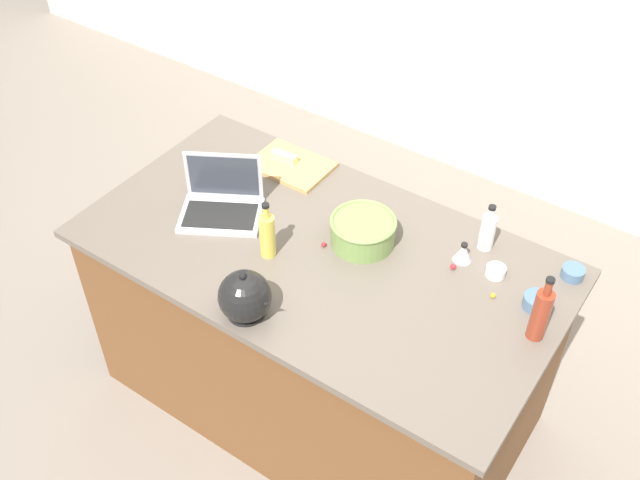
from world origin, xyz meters
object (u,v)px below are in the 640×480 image
Objects in this scene: bottle_soy at (541,314)px; kettle at (245,297)px; cutting_board at (291,165)px; kitchen_timer at (463,252)px; ramekin_medium at (573,273)px; ramekin_wide at (537,302)px; mixing_bowl_large at (363,231)px; bottle_oil at (267,235)px; laptop at (222,202)px; bottle_vinegar at (488,231)px; butter_stick_left at (285,157)px; ramekin_small at (496,271)px.

kettle is (-0.84, -0.46, -0.03)m from bottle_soy.
kitchen_timer reaches higher than cutting_board.
ramekin_wide is at bearing -103.64° from ramekin_medium.
kettle reaches higher than mixing_bowl_large.
bottle_soy is at bearing 28.68° from kettle.
kettle reaches higher than ramekin_medium.
ramekin_medium is 0.88× the size of ramekin_wide.
laptop is at bearing 162.67° from bottle_oil.
bottle_vinegar is 1.77× the size of butter_stick_left.
cutting_board is 0.84m from kitchen_timer.
bottle_soy is (0.32, -0.30, 0.03)m from bottle_vinegar.
bottle_soy is 1.23m from cutting_board.
mixing_bowl_large reaches higher than ramekin_wide.
bottle_vinegar reaches higher than butter_stick_left.
mixing_bowl_large is 0.77× the size of cutting_board.
bottle_vinegar is at bearing 70.69° from kitchen_timer.
laptop reaches higher than cutting_board.
ramekin_medium is 0.39m from kitchen_timer.
laptop is 0.31m from bottle_oil.
kettle reaches higher than kitchen_timer.
ramekin_small is at bearing 140.58° from bottle_soy.
ramekin_wide is (0.66, 0.06, -0.03)m from mixing_bowl_large.
butter_stick_left is 1.23m from ramekin_medium.
bottle_vinegar is 2.73× the size of ramekin_small.
laptop is 1.32m from ramekin_medium.
kitchen_timer reaches higher than butter_stick_left.
bottle_oil is 1.11× the size of kettle.
mixing_bowl_large is at bearing -160.10° from kitchen_timer.
kitchen_timer is (0.89, 0.28, -0.01)m from laptop.
cutting_board is at bearing 117.07° from bottle_oil.
mixing_bowl_large is 1.05× the size of bottle_oil.
butter_stick_left is 1.19× the size of ramekin_wide.
ramekin_medium reaches higher than cutting_board.
bottle_vinegar is 2.11× the size of ramekin_wide.
bottle_soy is (0.70, -0.06, 0.05)m from mixing_bowl_large.
kitchen_timer is (0.84, -0.10, 0.03)m from cutting_board.
ramekin_medium is (0.71, 0.27, -0.04)m from mixing_bowl_large.
ramekin_small is (0.73, 0.37, -0.08)m from bottle_oil.
kettle is at bearing -151.32° from bottle_soy.
butter_stick_left is at bearing 172.11° from ramekin_wide.
bottle_oil reaches higher than kettle.
bottle_vinegar is at bearing 31.28° from mixing_bowl_large.
butter_stick_left is at bearing 120.26° from bottle_oil.
bottle_oil is 0.90× the size of bottle_soy.
mixing_bowl_large reaches higher than kitchen_timer.
bottle_oil reaches higher than laptop.
kettle is 0.67× the size of cutting_board.
laptop is 0.57m from mixing_bowl_large.
ramekin_wide is (0.91, 0.31, -0.07)m from bottle_oil.
mixing_bowl_large is at bearing -165.73° from ramekin_small.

